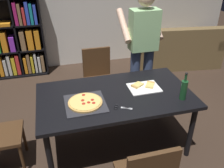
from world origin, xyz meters
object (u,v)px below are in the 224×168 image
Objects in this scene: dining_table at (115,99)px; couch at (177,51)px; bookshelf at (2,28)px; chair_far_side at (98,75)px; person_serving_pizza at (143,46)px; wine_bottle at (184,89)px; kitchen_scissors at (120,107)px; pepperoni_pizza_on_tray at (85,103)px.

couch is (1.89, 1.99, -0.38)m from dining_table.
dining_table is 0.89× the size of bookshelf.
person_serving_pizza is (0.60, -0.22, 0.49)m from chair_far_side.
chair_far_side is 2.85× the size of wine_bottle.
kitchen_scissors is at bearing -61.75° from bookshelf.
wine_bottle reaches higher than dining_table.
bookshelf is (-1.44, 2.37, 0.26)m from dining_table.
chair_far_side is at bearing 118.76° from wine_bottle.
dining_table is at bearing 15.91° from pepperoni_pizza_on_tray.
person_serving_pizza reaches higher than pepperoni_pizza_on_tray.
dining_table is 0.98m from chair_far_side.
kitchen_scissors is at bearing -91.21° from chair_far_side.
chair_far_side is 2.12× the size of pepperoni_pizza_on_tray.
couch reaches higher than pepperoni_pizza_on_tray.
couch reaches higher than dining_table.
chair_far_side is 2.05m from bookshelf.
bookshelf reaches higher than person_serving_pizza.
bookshelf reaches higher than chair_far_side.
person_serving_pizza is 1.30m from pepperoni_pizza_on_tray.
person_serving_pizza is (0.60, 0.75, 0.32)m from dining_table.
wine_bottle is at bearing -22.05° from dining_table.
couch is at bearing 46.42° from dining_table.
person_serving_pizza is at bearing 94.62° from wine_bottle.
chair_far_side is at bearing -44.23° from bookshelf.
chair_far_side is 0.46× the size of bookshelf.
wine_bottle is (2.12, -2.64, -0.07)m from bookshelf.
chair_far_side reaches higher than dining_table.
chair_far_side reaches higher than couch.
dining_table is at bearing -90.00° from chair_far_side.
couch is 1.03× the size of person_serving_pizza.
wine_bottle is (1.04, -0.17, 0.10)m from pepperoni_pizza_on_tray.
chair_far_side is at bearing 88.79° from kitchen_scissors.
bookshelf is (-1.44, 1.40, 0.43)m from chair_far_side.
pepperoni_pizza_on_tray is 1.06m from wine_bottle.
kitchen_scissors is (1.41, -2.63, -0.18)m from bookshelf.
pepperoni_pizza_on_tray is (-2.25, -2.09, 0.46)m from couch.
person_serving_pizza is at bearing -136.15° from couch.
person_serving_pizza is at bearing -38.49° from bookshelf.
wine_bottle reaches higher than couch.
couch is 0.92× the size of bookshelf.
pepperoni_pizza_on_tray is at bearing -138.48° from person_serving_pizza.
couch is at bearing 43.85° from person_serving_pizza.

